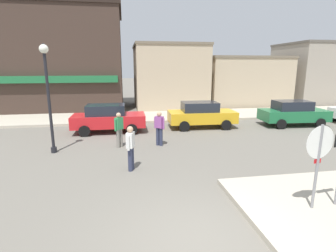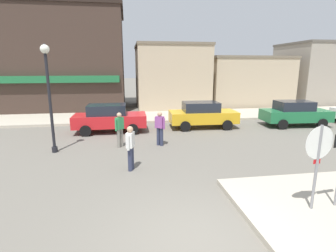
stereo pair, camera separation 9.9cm
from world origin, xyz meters
TOP-DOWN VIEW (x-y plane):
  - ground_plane at (0.00, 0.00)m, footprint 160.00×160.00m
  - kerb_far at (0.00, 13.96)m, footprint 80.00×4.00m
  - stop_sign at (3.13, 0.60)m, footprint 0.81×0.13m
  - lamp_post at (-4.53, 6.71)m, footprint 0.36×0.36m
  - parked_car_nearest at (-2.39, 10.05)m, footprint 4.01×1.90m
  - parked_car_second at (3.09, 10.27)m, footprint 4.05×1.97m
  - parked_car_third at (8.90, 9.85)m, footprint 4.09×2.06m
  - pedestrian_crossing_near at (0.10, 7.01)m, footprint 0.48×0.42m
  - pedestrian_crossing_far at (-1.29, 4.19)m, footprint 0.33×0.55m
  - pedestrian_kerb_side at (-1.74, 7.04)m, footprint 0.44×0.47m
  - building_corner_shop at (-7.07, 19.61)m, footprint 11.23×7.78m
  - building_storefront_left_near at (2.52, 18.75)m, footprint 6.07×6.36m
  - building_storefront_left_mid at (9.68, 19.25)m, footprint 7.53×6.02m
  - building_storefront_right_near at (17.95, 19.42)m, footprint 7.29×6.21m

SIDE VIEW (x-z plane):
  - ground_plane at x=0.00m, z-range 0.00..0.00m
  - kerb_far at x=0.00m, z-range 0.00..0.15m
  - parked_car_nearest at x=-2.39m, z-range 0.03..1.59m
  - parked_car_second at x=3.09m, z-range 0.03..1.59m
  - parked_car_third at x=8.90m, z-range 0.03..1.59m
  - pedestrian_crossing_near at x=0.10m, z-range 0.06..1.67m
  - pedestrian_crossing_far at x=-1.29m, z-range 0.06..1.67m
  - pedestrian_kerb_side at x=-1.74m, z-range 0.06..1.67m
  - stop_sign at x=3.13m, z-range 0.37..2.67m
  - building_storefront_left_mid at x=9.68m, z-range 0.00..4.52m
  - building_storefront_left_near at x=2.52m, z-range 0.00..5.48m
  - building_storefront_right_near at x=17.95m, z-range 0.00..5.87m
  - lamp_post at x=-4.53m, z-range 0.69..5.23m
  - building_corner_shop at x=-7.07m, z-range 0.00..8.32m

